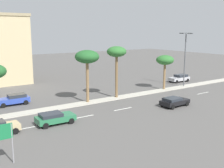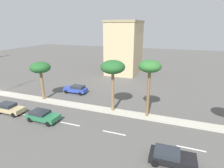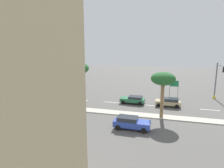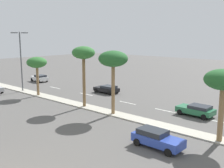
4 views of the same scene
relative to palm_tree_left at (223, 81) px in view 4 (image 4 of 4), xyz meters
The scene contains 16 objects.
ground_plane 17.30m from the palm_tree_left, 88.92° to the left, with size 160.00×160.00×0.00m, color #565451.
median_curb 24.94m from the palm_tree_left, 89.27° to the left, with size 1.80×71.27×0.12m, color #B7B2A3.
lane_stripe_far 7.81m from the palm_tree_left, 16.20° to the left, with size 0.20×2.80×0.01m, color silver.
lane_stripe_outboard 11.50m from the palm_tree_left, 57.27° to the left, with size 0.20×2.80×0.01m, color silver.
lane_stripe_rear 16.34m from the palm_tree_left, 69.09° to the left, with size 0.20×2.80×0.01m, color silver.
lane_stripe_front 23.93m from the palm_tree_left, 76.32° to the left, with size 0.20×2.80×0.01m, color silver.
lane_stripe_center 31.58m from the palm_tree_left, 79.79° to the left, with size 0.20×2.80×0.01m, color silver.
palm_tree_left is the anchor object (origin of this frame).
palm_tree_trailing 12.34m from the palm_tree_left, 89.43° to the left, with size 3.34×3.34×7.28m.
palm_tree_near 17.29m from the palm_tree_left, 89.51° to the left, with size 2.87×2.87×7.63m.
palm_tree_mid 27.38m from the palm_tree_left, 90.09° to the left, with size 2.98×2.98×5.80m.
street_lamp_front 32.13m from the palm_tree_left, 89.77° to the left, with size 2.90×0.24×9.51m.
sedan_black_mid 22.96m from the palm_tree_left, 68.17° to the left, with size 2.16×4.08×1.23m.
sedan_green_inboard 8.95m from the palm_tree_left, 38.89° to the left, with size 2.16×4.20×1.29m.
sedan_white_outboard 39.24m from the palm_tree_left, 79.05° to the left, with size 2.14×3.93×1.39m.
sedan_blue_near 7.29m from the palm_tree_left, 143.39° to the left, with size 1.92×4.27×1.46m.
Camera 4 is at (-22.88, 3.56, 9.02)m, focal length 43.22 mm.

